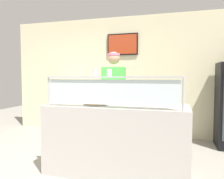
{
  "coord_description": "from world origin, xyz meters",
  "views": [
    {
      "loc": [
        1.75,
        -2.57,
        1.35
      ],
      "look_at": [
        0.89,
        0.4,
        1.16
      ],
      "focal_mm": 35.54,
      "sensor_mm": 36.0,
      "label": 1
    }
  ],
  "objects": [
    {
      "name": "sneeze_guard",
      "position": [
        0.97,
        0.06,
        1.21
      ],
      "size": [
        1.76,
        0.06,
        0.4
      ],
      "color": "#B2B5BC",
      "rests_on": "serving_counter"
    },
    {
      "name": "parmesan_shaker",
      "position": [
        0.77,
        0.06,
        1.38
      ],
      "size": [
        0.06,
        0.06,
        0.09
      ],
      "color": "white",
      "rests_on": "sneeze_guard"
    },
    {
      "name": "worker_figure",
      "position": [
        0.73,
        1.07,
        1.01
      ],
      "size": [
        0.41,
        0.5,
        1.76
      ],
      "color": "#23232D",
      "rests_on": "ground"
    },
    {
      "name": "shop_rear_unit",
      "position": [
        0.96,
        2.46,
        1.36
      ],
      "size": [
        6.33,
        0.13,
        2.7
      ],
      "color": "beige",
      "rests_on": "ground"
    },
    {
      "name": "prep_shelf",
      "position": [
        -0.51,
        1.97,
        0.42
      ],
      "size": [
        0.7,
        0.55,
        0.85
      ],
      "primitive_type": "cube",
      "color": "#B7BABF",
      "rests_on": "ground"
    },
    {
      "name": "pizza_box_stack",
      "position": [
        -0.51,
        1.97,
        0.98
      ],
      "size": [
        0.51,
        0.49,
        0.27
      ],
      "color": "silver",
      "rests_on": "prep_shelf"
    },
    {
      "name": "pizza_server",
      "position": [
        0.74,
        0.32,
        0.99
      ],
      "size": [
        0.14,
        0.29,
        0.01
      ],
      "primitive_type": "cube",
      "rotation": [
        0.0,
        0.0,
        -0.23
      ],
      "color": "#ADAFB7",
      "rests_on": "pizza_tray"
    },
    {
      "name": "pepper_flake_shaker",
      "position": [
        0.96,
        0.06,
        1.39
      ],
      "size": [
        0.06,
        0.06,
        0.09
      ],
      "color": "white",
      "rests_on": "sneeze_guard"
    },
    {
      "name": "serving_counter",
      "position": [
        0.97,
        0.36,
        0.47
      ],
      "size": [
        1.93,
        0.73,
        0.95
      ],
      "primitive_type": "cube",
      "color": "#BCB7B2",
      "rests_on": "ground"
    },
    {
      "name": "pizza_tray",
      "position": [
        0.7,
        0.34,
        0.97
      ],
      "size": [
        0.41,
        0.41,
        0.04
      ],
      "color": "#9EA0A8",
      "rests_on": "serving_counter"
    },
    {
      "name": "ground_plane",
      "position": [
        0.97,
        1.0,
        0.0
      ],
      "size": [
        12.0,
        12.0,
        0.0
      ],
      "primitive_type": "plane",
      "color": "gray",
      "rests_on": "ground"
    }
  ]
}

